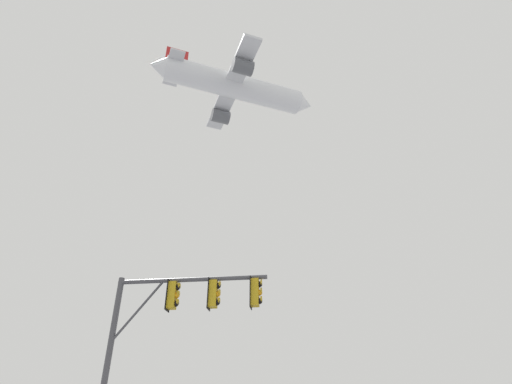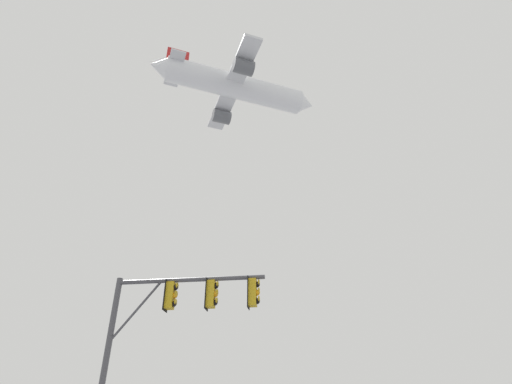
% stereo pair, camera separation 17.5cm
% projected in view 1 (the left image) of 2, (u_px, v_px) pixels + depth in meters
% --- Properties ---
extents(signal_pole_near, '(5.25, 0.51, 6.10)m').
position_uv_depth(signal_pole_near, '(174.00, 317.00, 13.45)').
color(signal_pole_near, '#4C4C51').
rests_on(signal_pole_near, ground).
extents(airplane, '(22.21, 17.15, 6.38)m').
position_uv_depth(airplane, '(235.00, 87.00, 55.98)').
color(airplane, white).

